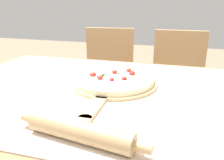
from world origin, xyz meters
TOP-DOWN VIEW (x-y plane):
  - dining_table at (0.00, 0.00)m, footprint 1.48×0.99m
  - towel_cloth at (0.00, 0.00)m, footprint 1.40×0.91m
  - pizza_peel at (0.01, 0.06)m, footprint 0.38×0.56m
  - pizza at (0.01, 0.08)m, footprint 0.35×0.35m
  - rolling_pin at (0.04, -0.36)m, footprint 0.39×0.10m
  - chair_left at (-0.25, 0.86)m, footprint 0.44×0.44m
  - chair_right at (0.29, 0.86)m, footprint 0.41×0.41m

SIDE VIEW (x-z plane):
  - chair_left at x=-0.25m, z-range 0.07..0.97m
  - chair_right at x=0.29m, z-range 0.07..0.97m
  - dining_table at x=0.00m, z-range 0.28..1.04m
  - towel_cloth at x=0.00m, z-range 0.75..0.76m
  - pizza_peel at x=0.01m, z-range 0.76..0.77m
  - pizza at x=0.01m, z-range 0.77..0.80m
  - rolling_pin at x=0.04m, z-range 0.76..0.82m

